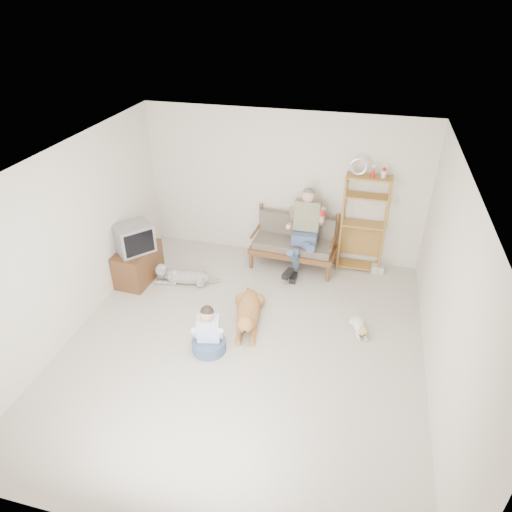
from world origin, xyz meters
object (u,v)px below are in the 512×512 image
(etagere, at_px, (363,223))
(tv_stand, at_px, (138,264))
(loveseat, at_px, (294,241))
(golden_retriever, at_px, (248,313))

(etagere, height_order, tv_stand, etagere)
(loveseat, relative_size, etagere, 0.75)
(etagere, relative_size, golden_retriever, 1.47)
(loveseat, height_order, golden_retriever, loveseat)
(loveseat, distance_m, etagere, 1.24)
(tv_stand, bearing_deg, loveseat, 27.34)
(etagere, distance_m, tv_stand, 3.96)
(loveseat, bearing_deg, golden_retriever, -97.76)
(etagere, bearing_deg, golden_retriever, -127.40)
(loveseat, height_order, tv_stand, loveseat)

